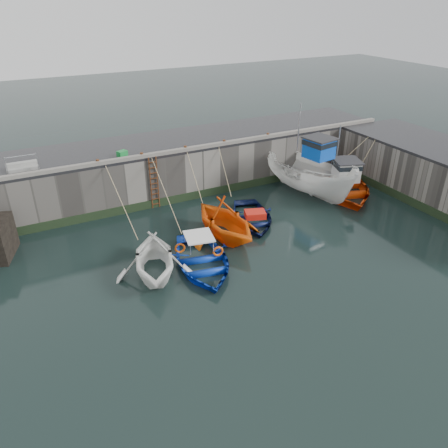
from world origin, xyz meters
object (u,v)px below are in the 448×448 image
fish_crate (122,153)px  bollard_d (224,142)px  ladder (154,183)px  boat_far_orange (340,185)px  boat_near_blue (202,266)px  bollard_e (268,135)px  boat_near_navy (252,221)px  boat_near_blacktrim (224,236)px  bollard_a (98,162)px  bollard_b (142,155)px  boat_near_white (155,273)px  bollard_c (185,148)px  boat_far_white (309,175)px

fish_crate → bollard_d: 6.28m
ladder → boat_far_orange: size_ratio=0.39×
boat_far_orange → fish_crate: (-12.92, 4.27, 2.86)m
boat_near_blue → bollard_e: 11.51m
boat_near_navy → boat_near_blacktrim: bearing=-140.0°
bollard_e → bollard_a: bearing=180.0°
ladder → bollard_b: 1.81m
boat_far_orange → bollard_e: (-3.49, 3.54, 2.84)m
ladder → boat_near_white: bearing=-109.7°
boat_near_blacktrim → bollard_a: 8.08m
boat_near_white → bollard_d: bollard_d is taller
fish_crate → bollard_a: bearing=-177.9°
boat_near_blue → bollard_c: (2.38, 7.40, 3.30)m
boat_near_blue → boat_near_blacktrim: size_ratio=1.08×
boat_near_white → boat_far_white: size_ratio=0.57×
ladder → bollard_b: bollard_b is taller
boat_far_orange → bollard_d: (-6.69, 3.54, 2.84)m
bollard_a → bollard_e: size_ratio=1.00×
boat_near_white → fish_crate: fish_crate is taller
bollard_e → boat_far_white: bearing=-60.4°
boat_far_white → bollard_d: bearing=140.4°
boat_far_orange → bollard_a: size_ratio=29.38×
ladder → boat_near_blue: bearing=-91.4°
boat_near_blue → ladder: bearing=99.5°
ladder → fish_crate: 2.48m
boat_near_navy → bollard_d: (0.53, 4.49, 3.30)m
fish_crate → bollard_a: (-1.57, -0.74, -0.02)m
boat_near_blacktrim → bollard_c: 6.29m
boat_far_orange → bollard_c: 10.34m
boat_far_orange → boat_near_white: bearing=-145.3°
boat_near_blacktrim → boat_far_orange: bearing=4.4°
boat_near_navy → bollard_e: bearing=69.0°
fish_crate → ladder: bearing=-59.8°
boat_near_navy → fish_crate: fish_crate is taller
boat_near_blue → bollard_e: bollard_e is taller
ladder → bollard_c: (2.20, 0.34, 1.71)m
boat_near_blacktrim → bollard_c: bollard_c is taller
boat_near_navy → bollard_d: 5.60m
bollard_a → bollard_e: (11.00, 0.00, 0.00)m
boat_near_blue → fish_crate: bearing=109.7°
bollard_e → bollard_d: bearing=180.0°
fish_crate → bollard_a: fish_crate is taller
boat_near_blue → bollard_e: size_ratio=18.48×
boat_near_white → bollard_a: bollard_a is taller
ladder → fish_crate: fish_crate is taller
boat_near_white → boat_far_white: 12.71m
boat_near_blacktrim → fish_crate: bearing=113.5°
boat_far_orange → bollard_a: boat_far_orange is taller
bollard_c → bollard_e: same height
boat_near_white → bollard_d: (7.18, 6.98, 3.30)m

